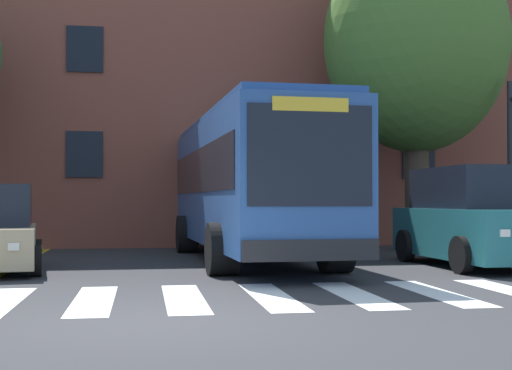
{
  "coord_description": "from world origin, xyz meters",
  "views": [
    {
      "loc": [
        -0.22,
        -8.69,
        1.47
      ],
      "look_at": [
        2.52,
        7.75,
        1.82
      ],
      "focal_mm": 50.0,
      "sensor_mm": 36.0,
      "label": 1
    }
  ],
  "objects_px": {
    "car_black_behind_bus": "(182,217)",
    "street_tree_curbside_large": "(416,43)",
    "city_bus": "(246,182)",
    "car_teal_far_lane": "(474,219)"
  },
  "relations": [
    {
      "from": "car_teal_far_lane",
      "to": "street_tree_curbside_large",
      "type": "bearing_deg",
      "value": 82.44
    },
    {
      "from": "street_tree_curbside_large",
      "to": "car_black_behind_bus",
      "type": "bearing_deg",
      "value": 130.92
    },
    {
      "from": "car_teal_far_lane",
      "to": "car_black_behind_bus",
      "type": "bearing_deg",
      "value": 115.21
    },
    {
      "from": "city_bus",
      "to": "car_black_behind_bus",
      "type": "xyz_separation_m",
      "value": [
        -0.99,
        9.5,
        -1.1
      ]
    },
    {
      "from": "street_tree_curbside_large",
      "to": "city_bus",
      "type": "bearing_deg",
      "value": -157.88
    },
    {
      "from": "city_bus",
      "to": "car_teal_far_lane",
      "type": "bearing_deg",
      "value": -29.08
    },
    {
      "from": "city_bus",
      "to": "street_tree_curbside_large",
      "type": "bearing_deg",
      "value": 22.12
    },
    {
      "from": "car_black_behind_bus",
      "to": "street_tree_curbside_large",
      "type": "height_order",
      "value": "street_tree_curbside_large"
    },
    {
      "from": "car_black_behind_bus",
      "to": "car_teal_far_lane",
      "type": "bearing_deg",
      "value": -64.79
    },
    {
      "from": "car_teal_far_lane",
      "to": "car_black_behind_bus",
      "type": "xyz_separation_m",
      "value": [
        -5.71,
        12.13,
        -0.22
      ]
    }
  ]
}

